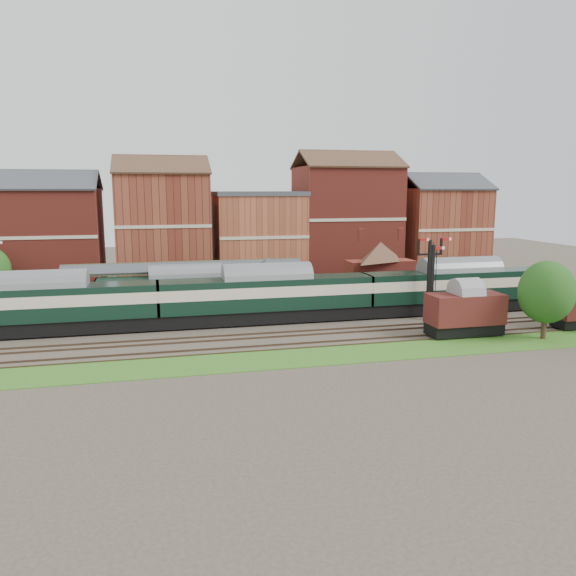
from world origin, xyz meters
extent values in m
plane|color=#473D33|center=(0.00, 0.00, 0.00)|extent=(160.00, 160.00, 0.00)
cube|color=#2D6619|center=(0.00, 16.00, 0.03)|extent=(90.00, 4.50, 0.06)
cube|color=#2D6619|center=(0.00, -12.00, 0.03)|extent=(90.00, 5.00, 0.06)
cube|color=#193823|center=(0.00, 18.00, 0.75)|extent=(90.00, 0.12, 1.50)
cube|color=#2D2D2D|center=(-5.00, 9.75, 0.50)|extent=(55.00, 3.40, 1.00)
cube|color=#647A56|center=(-3.00, 3.25, 1.20)|extent=(3.40, 3.20, 2.40)
cube|color=#464C2F|center=(-3.00, 3.25, 3.40)|extent=(3.60, 3.40, 2.00)
pyramid|color=#383A3F|center=(-3.00, 3.25, 5.20)|extent=(5.40, 5.40, 1.60)
cube|color=maroon|center=(5.00, 3.25, 1.10)|extent=(3.00, 2.40, 2.20)
cube|color=#4C3323|center=(5.00, 2.60, 2.55)|extent=(3.20, 1.34, 0.79)
cube|color=#4C3323|center=(5.00, 3.90, 2.55)|extent=(3.20, 1.34, 0.79)
cube|color=maroon|center=(12.00, 9.75, 2.75)|extent=(8.00, 3.00, 3.50)
pyramid|color=#4C3323|center=(12.00, 9.75, 5.60)|extent=(8.10, 8.10, 2.20)
cube|color=maroon|center=(9.50, 9.75, 6.10)|extent=(0.60, 0.60, 1.60)
cube|color=maroon|center=(14.50, 9.75, 6.10)|extent=(0.60, 0.60, 1.60)
cube|color=#464C2F|center=(-22.00, 8.45, 2.70)|extent=(0.22, 0.22, 3.40)
cube|color=#464C2F|center=(0.00, 11.05, 2.70)|extent=(0.22, 0.22, 3.40)
cube|color=#383A3F|center=(-11.00, 8.80, 4.60)|extent=(26.00, 1.99, 0.90)
cube|color=#383A3F|center=(-11.00, 10.70, 4.60)|extent=(26.00, 1.99, 0.90)
cube|color=#464C2F|center=(-11.00, 9.75, 4.98)|extent=(26.00, 0.20, 0.20)
cube|color=black|center=(12.00, -2.50, 4.00)|extent=(0.25, 0.25, 8.00)
cube|color=black|center=(12.00, -2.50, 6.60)|extent=(2.60, 0.18, 0.18)
cube|color=#B2140F|center=(11.35, -2.50, 8.05)|extent=(1.10, 0.08, 0.25)
cube|color=#B2140F|center=(13.75, -2.50, 8.05)|extent=(1.10, 0.08, 0.25)
cube|color=black|center=(10.00, -7.00, 4.00)|extent=(0.25, 0.25, 8.00)
cube|color=#B2140F|center=(10.55, -7.00, 7.70)|extent=(1.10, 0.08, 0.25)
cube|color=maroon|center=(-28.00, 25.00, 6.50)|extent=(14.00, 10.00, 13.00)
cube|color=maroon|center=(-13.00, 25.00, 7.50)|extent=(12.00, 10.00, 15.00)
cube|color=#A95436|center=(0.00, 25.00, 6.00)|extent=(12.00, 10.00, 12.00)
cube|color=maroon|center=(13.00, 25.00, 8.00)|extent=(14.00, 10.00, 16.00)
cube|color=maroon|center=(28.00, 25.00, 6.50)|extent=(12.00, 10.00, 13.00)
cube|color=black|center=(-24.48, 0.00, 0.79)|extent=(20.68, 2.90, 1.26)
cube|color=black|center=(-24.48, 0.00, 2.92)|extent=(20.68, 3.22, 2.99)
cube|color=beige|center=(-24.48, 0.00, 3.28)|extent=(20.70, 3.26, 1.03)
cube|color=slate|center=(-24.48, 0.00, 4.58)|extent=(20.68, 3.22, 0.69)
cube|color=black|center=(-3.80, 0.00, 0.79)|extent=(20.68, 2.90, 1.26)
cube|color=black|center=(-3.80, 0.00, 2.92)|extent=(20.68, 3.22, 2.99)
cube|color=beige|center=(-3.80, 0.00, 3.28)|extent=(20.70, 3.26, 1.03)
cube|color=slate|center=(-3.80, 0.00, 4.58)|extent=(20.68, 3.22, 0.69)
cube|color=black|center=(16.88, 0.00, 0.79)|extent=(20.68, 2.90, 1.26)
cube|color=black|center=(16.88, 0.00, 2.92)|extent=(20.68, 3.22, 2.99)
cube|color=beige|center=(16.88, 0.00, 3.28)|extent=(20.70, 3.26, 1.03)
cube|color=slate|center=(16.88, 0.00, 4.58)|extent=(20.68, 3.22, 0.69)
cube|color=black|center=(-11.21, 6.50, 0.71)|extent=(18.13, 2.54, 1.11)
cube|color=black|center=(-11.21, 6.50, 2.58)|extent=(18.13, 2.82, 2.62)
cube|color=beige|center=(-11.21, 6.50, 2.89)|extent=(18.15, 2.86, 0.91)
cube|color=slate|center=(-11.21, 6.50, 4.04)|extent=(18.13, 2.82, 0.60)
cube|color=black|center=(12.26, -9.00, 0.66)|extent=(6.63, 2.44, 1.00)
cube|color=#4F1F16|center=(12.26, -9.00, 2.48)|extent=(6.63, 2.87, 2.65)
cube|color=gray|center=(12.26, -9.00, 3.94)|extent=(6.63, 2.87, 0.49)
cylinder|color=#382619|center=(18.38, -11.64, 1.61)|extent=(0.44, 0.44, 3.21)
ellipsoid|color=#244A15|center=(18.38, -11.64, 4.18)|extent=(4.73, 4.73, 5.44)
camera|label=1|loc=(-14.31, -52.54, 12.89)|focal=35.00mm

